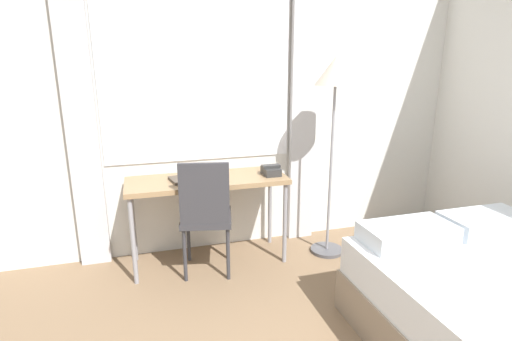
{
  "coord_description": "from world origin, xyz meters",
  "views": [
    {
      "loc": [
        -0.91,
        -0.82,
        1.71
      ],
      "look_at": [
        -0.1,
        1.95,
        0.91
      ],
      "focal_mm": 28.0,
      "sensor_mm": 36.0,
      "label": 1
    }
  ],
  "objects_px": {
    "desk_chair": "(206,211)",
    "book": "(186,179)",
    "standing_lamp": "(335,89)",
    "desk": "(207,186)",
    "telephone": "(271,170)"
  },
  "relations": [
    {
      "from": "desk_chair",
      "to": "book",
      "type": "distance_m",
      "value": 0.32
    },
    {
      "from": "standing_lamp",
      "to": "book",
      "type": "xyz_separation_m",
      "value": [
        -1.24,
        0.13,
        -0.7
      ]
    },
    {
      "from": "desk",
      "to": "standing_lamp",
      "type": "height_order",
      "value": "standing_lamp"
    },
    {
      "from": "book",
      "to": "desk",
      "type": "bearing_deg",
      "value": 2.71
    },
    {
      "from": "desk",
      "to": "standing_lamp",
      "type": "xyz_separation_m",
      "value": [
        1.06,
        -0.14,
        0.78
      ]
    },
    {
      "from": "telephone",
      "to": "book",
      "type": "bearing_deg",
      "value": 177.01
    },
    {
      "from": "standing_lamp",
      "to": "telephone",
      "type": "xyz_separation_m",
      "value": [
        -0.52,
        0.09,
        -0.68
      ]
    },
    {
      "from": "standing_lamp",
      "to": "telephone",
      "type": "relative_size",
      "value": 9.43
    },
    {
      "from": "telephone",
      "to": "desk",
      "type": "bearing_deg",
      "value": 175.2
    },
    {
      "from": "standing_lamp",
      "to": "book",
      "type": "relative_size",
      "value": 6.14
    },
    {
      "from": "standing_lamp",
      "to": "telephone",
      "type": "height_order",
      "value": "standing_lamp"
    },
    {
      "from": "desk_chair",
      "to": "book",
      "type": "xyz_separation_m",
      "value": [
        -0.12,
        0.21,
        0.22
      ]
    },
    {
      "from": "desk",
      "to": "book",
      "type": "xyz_separation_m",
      "value": [
        -0.17,
        -0.01,
        0.08
      ]
    },
    {
      "from": "telephone",
      "to": "book",
      "type": "height_order",
      "value": "telephone"
    },
    {
      "from": "desk",
      "to": "telephone",
      "type": "bearing_deg",
      "value": -4.8
    }
  ]
}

